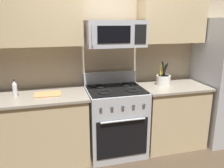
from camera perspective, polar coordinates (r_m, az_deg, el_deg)
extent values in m
cube|color=tan|center=(3.36, -0.97, 6.87)|extent=(8.00, 0.10, 2.60)
cube|color=tan|center=(3.15, -17.53, -10.97)|extent=(1.20, 0.62, 0.88)
cube|color=gray|center=(2.98, -18.23, -3.07)|extent=(1.24, 0.66, 0.03)
cube|color=#B2B5BA|center=(3.23, 0.82, -9.17)|extent=(0.76, 0.66, 0.91)
cube|color=black|center=(2.99, 2.59, -13.32)|extent=(0.67, 0.01, 0.51)
cylinder|color=#B2B5BA|center=(2.85, 2.81, -9.06)|extent=(0.57, 0.02, 0.02)
cube|color=black|center=(3.07, 0.86, -1.28)|extent=(0.73, 0.59, 0.02)
cube|color=#B2B5BA|center=(3.32, -0.53, 1.50)|extent=(0.76, 0.06, 0.18)
torus|color=black|center=(2.89, -1.88, -2.00)|extent=(0.17, 0.17, 0.02)
torus|color=black|center=(2.99, 4.94, -1.46)|extent=(0.17, 0.17, 0.02)
torus|color=black|center=(3.15, -3.02, -0.55)|extent=(0.17, 0.17, 0.02)
torus|color=black|center=(3.24, 3.30, -0.09)|extent=(0.17, 0.17, 0.02)
cylinder|color=#4C4C51|center=(2.73, -2.77, -6.22)|extent=(0.04, 0.02, 0.04)
cylinder|color=#4C4C51|center=(2.76, 0.02, -5.96)|extent=(0.04, 0.02, 0.04)
cylinder|color=#4C4C51|center=(2.80, 2.74, -5.69)|extent=(0.04, 0.02, 0.04)
cylinder|color=#4C4C51|center=(2.84, 5.38, -5.42)|extent=(0.04, 0.02, 0.04)
cylinder|color=#4C4C51|center=(2.89, 7.94, -5.15)|extent=(0.04, 0.02, 0.04)
cube|color=tan|center=(3.54, 14.30, -7.64)|extent=(0.88, 0.62, 0.88)
cube|color=gray|center=(3.40, 14.80, -0.55)|extent=(0.92, 0.66, 0.03)
cube|color=#B2B5BA|center=(2.97, 0.74, 12.37)|extent=(0.73, 0.40, 0.33)
cube|color=black|center=(2.76, 0.54, 12.14)|extent=(0.40, 0.01, 0.20)
cube|color=black|center=(2.87, 7.07, 12.15)|extent=(0.15, 0.01, 0.23)
cylinder|color=#B2B5BA|center=(2.68, -4.88, 11.98)|extent=(0.02, 0.02, 0.23)
cube|color=tan|center=(3.02, -19.77, 15.97)|extent=(1.23, 0.34, 0.75)
cube|color=tan|center=(3.43, 14.53, 16.19)|extent=(0.91, 0.34, 0.75)
cylinder|color=white|center=(3.36, 12.57, 0.93)|extent=(0.20, 0.20, 0.14)
cylinder|color=black|center=(3.36, 12.58, 1.11)|extent=(0.16, 0.16, 0.12)
cylinder|color=black|center=(3.36, 12.79, 2.74)|extent=(0.08, 0.08, 0.29)
cylinder|color=yellow|center=(3.35, 11.94, 2.35)|extent=(0.05, 0.06, 0.25)
cylinder|color=black|center=(3.36, 12.69, 2.49)|extent=(0.05, 0.04, 0.27)
cylinder|color=black|center=(3.32, 12.93, 2.06)|extent=(0.07, 0.02, 0.23)
cylinder|color=green|center=(3.37, 12.70, 2.42)|extent=(0.06, 0.04, 0.25)
cylinder|color=black|center=(3.33, 12.76, 2.82)|extent=(0.09, 0.03, 0.31)
cube|color=tan|center=(2.97, -15.63, -2.45)|extent=(0.33, 0.23, 0.02)
cylinder|color=silver|center=(3.03, -22.87, -1.42)|extent=(0.06, 0.06, 0.15)
cone|color=silver|center=(3.00, -23.06, 0.34)|extent=(0.05, 0.05, 0.04)
cylinder|color=black|center=(3.00, -23.12, 0.87)|extent=(0.02, 0.02, 0.01)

